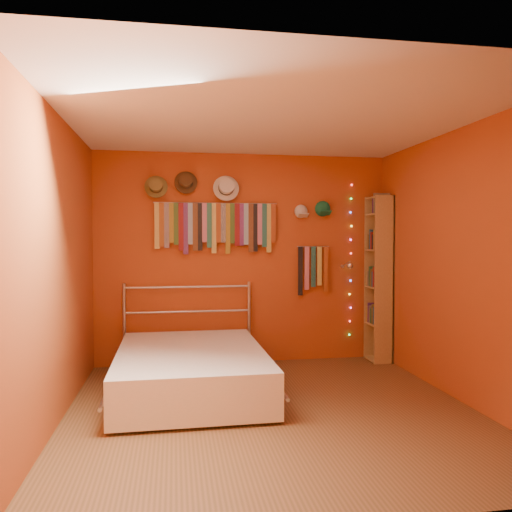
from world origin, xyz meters
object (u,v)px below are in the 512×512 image
tie_rack (216,225)px  bed (191,369)px  reading_lamp (349,266)px  bookshelf (382,277)px

tie_rack → bed: bearing=-107.6°
reading_lamp → bed: bearing=-155.4°
bed → bookshelf: bearing=20.6°
tie_rack → bookshelf: bookshelf is taller
bookshelf → bed: (-2.33, -0.90, -0.79)m
tie_rack → bookshelf: size_ratio=0.72×
reading_lamp → bookshelf: size_ratio=0.17×
tie_rack → reading_lamp: 1.65m
bookshelf → tie_rack: bearing=175.6°
reading_lamp → bed: 2.29m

